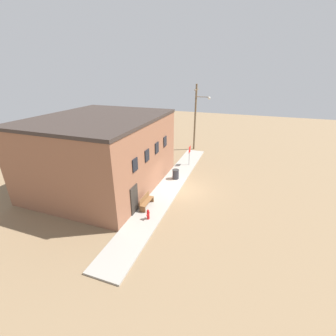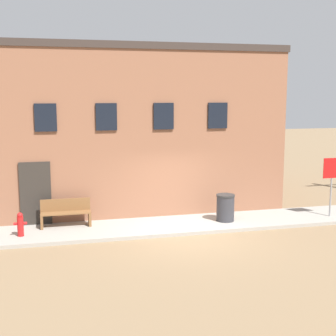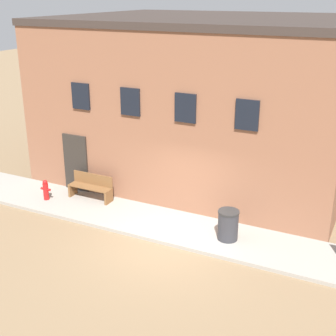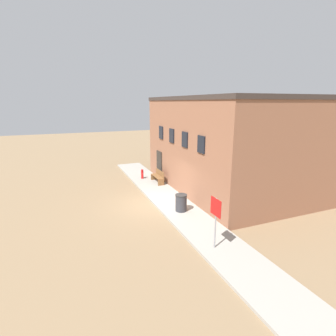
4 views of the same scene
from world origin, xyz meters
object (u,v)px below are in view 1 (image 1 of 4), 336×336
Objects in this scene: stop_sign at (190,152)px; bench at (146,201)px; trash_bin at (176,174)px; fire_hydrant at (148,214)px; utility_pole at (196,115)px.

stop_sign is 9.18m from bench.
bench is at bearing 173.25° from trash_bin.
stop_sign reaches higher than bench.
bench is 5.31m from trash_bin.
stop_sign is at bearing -0.88° from fire_hydrant.
utility_pole is (9.52, 0.42, 3.82)m from trash_bin.
fire_hydrant is at bearing -178.68° from trash_bin.
bench is at bearing 29.59° from fire_hydrant.
trash_bin is (-3.80, 0.31, -1.00)m from stop_sign.
fire_hydrant is at bearing -150.41° from bench.
utility_pole reaches higher than trash_bin.
utility_pole is at bearing 2.02° from fire_hydrant.
bench is 15.28m from utility_pole.
bench is at bearing 174.10° from stop_sign.
utility_pole is (5.72, 0.73, 2.82)m from stop_sign.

